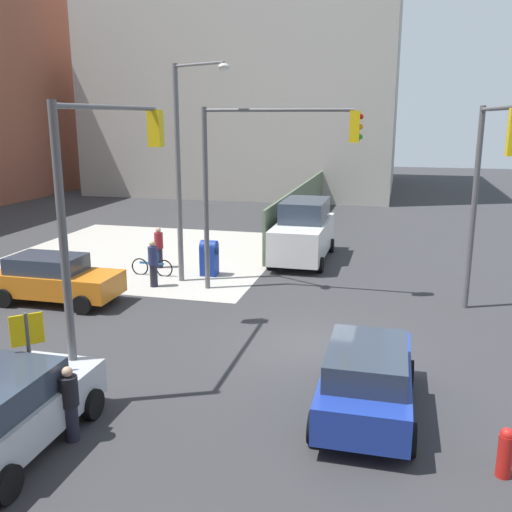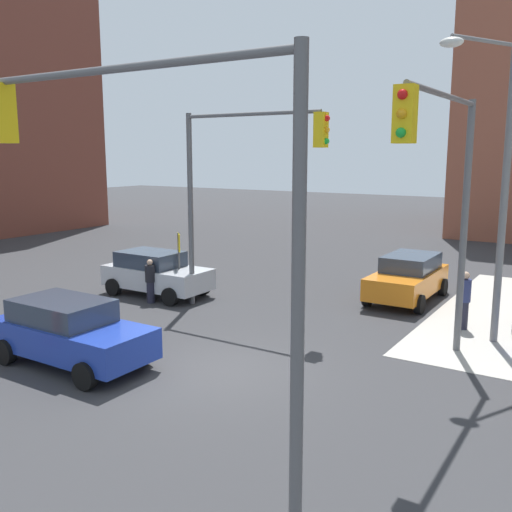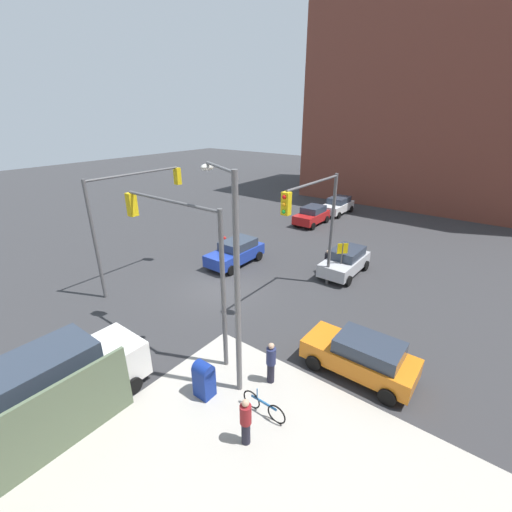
% 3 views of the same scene
% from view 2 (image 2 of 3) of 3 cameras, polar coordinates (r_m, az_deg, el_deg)
% --- Properties ---
extents(ground_plane, '(120.00, 120.00, 0.00)m').
position_cam_2_polar(ground_plane, '(14.17, -3.51, -11.23)').
color(ground_plane, '#333335').
extents(traffic_signal_nw_corner, '(5.22, 0.36, 6.50)m').
position_cam_2_polar(traffic_signal_nw_corner, '(18.34, -1.77, 8.44)').
color(traffic_signal_nw_corner, '#59595B').
rests_on(traffic_signal_nw_corner, ground).
extents(traffic_signal_se_corner, '(6.16, 0.36, 6.50)m').
position_cam_2_polar(traffic_signal_se_corner, '(8.38, -10.22, 6.62)').
color(traffic_signal_se_corner, '#59595B').
rests_on(traffic_signal_se_corner, ground).
extents(traffic_signal_ne_corner, '(0.36, 5.50, 6.50)m').
position_cam_2_polar(traffic_signal_ne_corner, '(13.47, 18.47, 7.37)').
color(traffic_signal_ne_corner, '#59595B').
rests_on(traffic_signal_ne_corner, ground).
extents(street_lamp_corner, '(1.45, 2.43, 8.00)m').
position_cam_2_polar(street_lamp_corner, '(16.36, 22.99, 7.74)').
color(street_lamp_corner, slate).
rests_on(street_lamp_corner, ground).
extents(warning_sign_two_way, '(0.48, 0.48, 2.40)m').
position_cam_2_polar(warning_sign_two_way, '(20.69, -7.72, 0.26)').
color(warning_sign_two_way, '#4C4C4C').
rests_on(warning_sign_two_way, ground).
extents(hatchback_blue, '(4.26, 2.02, 1.62)m').
position_cam_2_polar(hatchback_blue, '(14.94, -18.11, -7.17)').
color(hatchback_blue, '#1E389E').
rests_on(hatchback_blue, ground).
extents(coupe_silver, '(4.04, 2.02, 1.62)m').
position_cam_2_polar(coupe_silver, '(21.38, -10.00, -1.66)').
color(coupe_silver, '#B7BABF').
rests_on(coupe_silver, ground).
extents(sedan_orange, '(2.02, 4.25, 1.62)m').
position_cam_2_polar(sedan_orange, '(21.02, 14.96, -2.05)').
color(sedan_orange, orange).
rests_on(sedan_orange, ground).
extents(pedestrian_waiting, '(0.36, 0.36, 1.55)m').
position_cam_2_polar(pedestrian_waiting, '(20.31, -10.52, -2.43)').
color(pedestrian_waiting, black).
rests_on(pedestrian_waiting, ground).
extents(pedestrian_walking_north, '(0.36, 0.36, 1.76)m').
position_cam_2_polar(pedestrian_walking_north, '(18.03, 20.10, -4.10)').
color(pedestrian_walking_north, navy).
rests_on(pedestrian_walking_north, ground).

